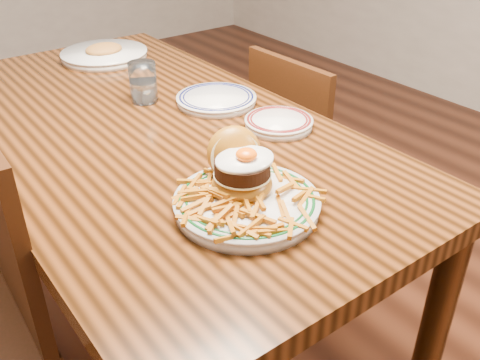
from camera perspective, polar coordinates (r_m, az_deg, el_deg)
floor at (r=1.91m, az=-8.04°, el=-15.00°), size 6.00×6.00×0.00m
table at (r=1.51m, az=-9.85°, el=2.83°), size 0.85×1.60×0.75m
chair_right at (r=1.98m, az=7.11°, el=2.75°), size 0.39×0.39×0.81m
main_plate at (r=1.08m, az=0.49°, el=-1.02°), size 0.30×0.32×0.14m
side_plate at (r=1.43m, az=4.15°, el=6.18°), size 0.18×0.18×0.03m
rear_plate at (r=1.58m, az=-2.54°, el=8.63°), size 0.23×0.23×0.03m
water_glass at (r=1.60m, az=-10.27°, el=9.99°), size 0.08×0.08×0.12m
far_plate at (r=2.02m, az=-14.27°, el=12.91°), size 0.30×0.30×0.05m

